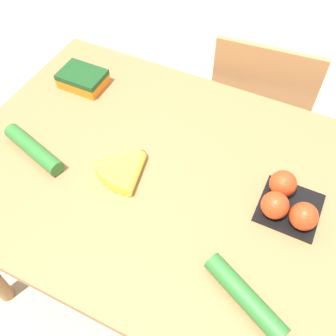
# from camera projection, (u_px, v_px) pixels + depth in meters

# --- Properties ---
(ground_plane) EXTENTS (12.00, 12.00, 0.00)m
(ground_plane) POSITION_uv_depth(u_px,v_px,m) (168.00, 273.00, 1.78)
(ground_plane) COLOR #B7A88E
(dining_table) EXTENTS (1.29, 0.91, 0.75)m
(dining_table) POSITION_uv_depth(u_px,v_px,m) (168.00, 193.00, 1.26)
(dining_table) COLOR #9E7044
(dining_table) RESTS_ON ground_plane
(chair) EXTENTS (0.46, 0.44, 0.90)m
(chair) POSITION_uv_depth(u_px,v_px,m) (258.00, 113.00, 1.73)
(chair) COLOR #A87547
(chair) RESTS_ON ground_plane
(banana_bunch) EXTENTS (0.16, 0.16, 0.04)m
(banana_bunch) POSITION_uv_depth(u_px,v_px,m) (125.00, 168.00, 1.17)
(banana_bunch) COLOR brown
(banana_bunch) RESTS_ON dining_table
(tomato_pack) EXTENTS (0.17, 0.17, 0.09)m
(tomato_pack) POSITION_uv_depth(u_px,v_px,m) (287.00, 202.00, 1.07)
(tomato_pack) COLOR black
(tomato_pack) RESTS_ON dining_table
(carrot_bag) EXTENTS (0.16, 0.11, 0.06)m
(carrot_bag) POSITION_uv_depth(u_px,v_px,m) (83.00, 78.00, 1.40)
(carrot_bag) COLOR orange
(carrot_bag) RESTS_ON dining_table
(cucumber_near) EXTENTS (0.24, 0.11, 0.05)m
(cucumber_near) POSITION_uv_depth(u_px,v_px,m) (34.00, 149.00, 1.21)
(cucumber_near) COLOR #2D702D
(cucumber_near) RESTS_ON dining_table
(cucumber_far) EXTENTS (0.24, 0.15, 0.05)m
(cucumber_far) POSITION_uv_depth(u_px,v_px,m) (245.00, 296.00, 0.93)
(cucumber_far) COLOR #2D702D
(cucumber_far) RESTS_ON dining_table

